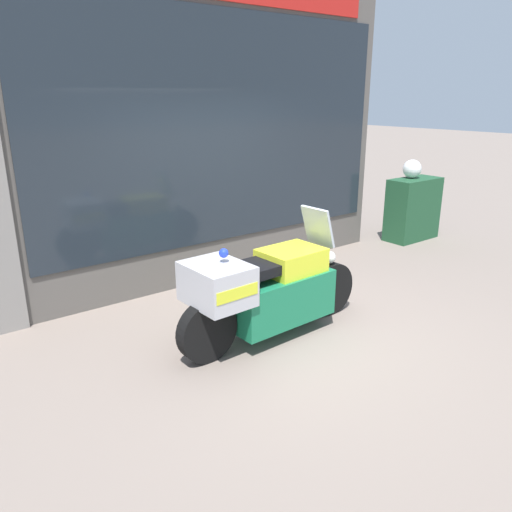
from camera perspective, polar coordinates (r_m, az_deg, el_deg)
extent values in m
plane|color=gray|center=(5.51, 4.03, -8.21)|extent=(60.00, 60.00, 0.00)
cube|color=#56514C|center=(6.58, -7.50, 13.59)|extent=(6.33, 0.40, 3.88)
cube|color=#1E262D|center=(6.62, -3.32, 14.17)|extent=(5.19, 0.02, 2.88)
cube|color=slate|center=(7.11, -4.37, 0.32)|extent=(4.97, 0.30, 0.55)
cube|color=silver|center=(7.01, -5.17, 7.31)|extent=(4.97, 0.02, 1.21)
cube|color=beige|center=(6.81, -4.66, 12.10)|extent=(4.97, 0.30, 0.02)
cube|color=#195623|center=(6.04, -19.05, 10.82)|extent=(0.18, 0.04, 0.06)
cube|color=navy|center=(6.51, -9.10, 12.02)|extent=(0.18, 0.04, 0.06)
cube|color=#B7B2A8|center=(7.14, -0.63, 12.75)|extent=(0.18, 0.04, 0.06)
cube|color=black|center=(7.89, 6.37, 13.15)|extent=(0.18, 0.04, 0.06)
cube|color=red|center=(6.40, -12.87, 1.74)|extent=(0.19, 0.02, 0.27)
cube|color=#2D8E42|center=(7.62, 3.19, 4.76)|extent=(0.19, 0.01, 0.27)
cylinder|color=black|center=(5.80, 8.50, -3.68)|extent=(0.61, 0.16, 0.61)
cylinder|color=black|center=(4.77, -5.61, -8.55)|extent=(0.61, 0.16, 0.61)
cube|color=#19754C|center=(5.22, 2.53, -4.71)|extent=(1.18, 0.58, 0.49)
cube|color=yellow|center=(5.21, 4.05, -0.64)|extent=(0.65, 0.51, 0.28)
cube|color=black|center=(4.93, 0.31, -1.38)|extent=(0.69, 0.43, 0.10)
cube|color=#B7B7BC|center=(4.65, -4.49, -3.16)|extent=(0.53, 0.65, 0.38)
cube|color=yellow|center=(4.65, -4.49, -3.16)|extent=(0.48, 0.66, 0.11)
cube|color=#B2BCC6|center=(5.38, 7.06, 3.38)|extent=(0.17, 0.39, 0.43)
sphere|color=white|center=(5.64, 8.39, -0.12)|extent=(0.14, 0.14, 0.14)
sphere|color=blue|center=(4.60, -3.71, 0.33)|extent=(0.09, 0.09, 0.09)
cube|color=#1E4C2D|center=(9.09, 17.48, 5.14)|extent=(0.98, 0.47, 1.06)
sphere|color=white|center=(9.00, 17.41, 9.48)|extent=(0.31, 0.31, 0.31)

